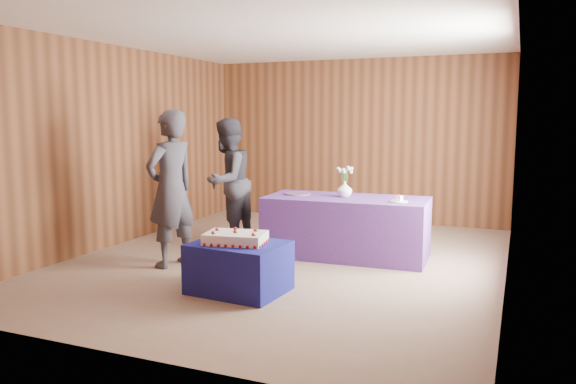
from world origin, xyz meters
The scene contains 13 objects.
ground centered at (0.00, 0.00, 0.00)m, with size 6.00×6.00×0.00m, color #8B715F.
room_shell centered at (0.00, 0.00, 1.80)m, with size 5.04×6.04×2.72m.
cake_table centered at (0.03, -1.32, 0.25)m, with size 0.90×0.70×0.50m, color navy.
serving_table centered at (0.60, 0.49, 0.38)m, with size 2.00×0.90×0.75m, color #683695.
sheet_cake centered at (0.01, -1.34, 0.55)m, with size 0.67×0.51×0.14m.
vase centered at (0.57, 0.52, 0.85)m, with size 0.19×0.19×0.20m, color white.
flower_spray centered at (0.57, 0.52, 1.09)m, with size 0.21×0.21×0.16m.
platter centered at (-0.06, 0.50, 0.76)m, with size 0.35×0.35×0.02m, color #6F4B96.
plate centered at (1.28, 0.38, 0.76)m, with size 0.21×0.21×0.01m, color white.
cake_slice centered at (1.28, 0.38, 0.79)m, with size 0.09×0.08×0.09m.
knife centered at (1.29, 0.26, 0.75)m, with size 0.26×0.02×0.00m, color #B1B2B6.
guest_left centered at (-1.16, -0.73, 0.91)m, with size 0.67×0.44×1.83m, color #383741.
guest_right centered at (-1.13, 0.58, 0.86)m, with size 0.84×0.66×1.73m, color #35333E.
Camera 1 is at (2.58, -6.18, 1.75)m, focal length 35.00 mm.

